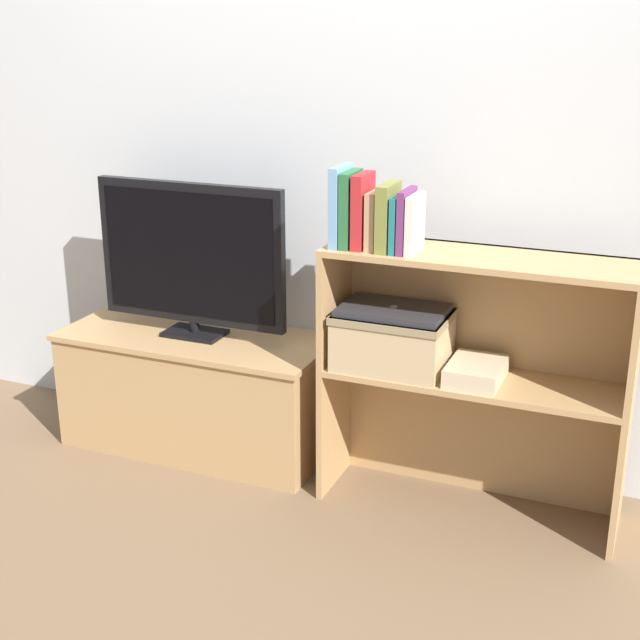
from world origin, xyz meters
The scene contains 17 objects.
ground_plane centered at (0.00, 0.00, 0.00)m, with size 16.00×16.00×0.00m, color brown.
wall_back centered at (0.00, 0.45, 1.20)m, with size 10.00×0.05×2.40m.
tv_stand centered at (-0.53, 0.21, 0.23)m, with size 1.01×0.44×0.45m.
tv centered at (-0.53, 0.21, 0.75)m, with size 0.73×0.14×0.57m.
bookshelf_lower_tier centered at (0.53, 0.21, 0.30)m, with size 0.97×0.29×0.47m.
bookshelf_upper_tier centered at (0.53, 0.21, 0.73)m, with size 0.97×0.29×0.40m.
book_skyblue centered at (0.09, 0.10, 1.00)m, with size 0.03×0.15×0.25m.
book_forest centered at (0.12, 0.10, 1.00)m, with size 0.03×0.14×0.24m.
book_crimson centered at (0.16, 0.10, 0.99)m, with size 0.03×0.13×0.23m.
book_tan centered at (0.21, 0.10, 0.97)m, with size 0.03×0.12×0.18m.
book_olive centered at (0.25, 0.10, 0.98)m, with size 0.04×0.15×0.21m.
book_teal centered at (0.28, 0.10, 0.96)m, with size 0.02×0.14×0.18m.
book_plum centered at (0.31, 0.10, 0.97)m, with size 0.02×0.14×0.20m.
book_ivory centered at (0.33, 0.10, 0.97)m, with size 0.03×0.14×0.18m.
storage_basket_left centered at (0.26, 0.13, 0.58)m, with size 0.36×0.26×0.19m.
laptop centered at (0.26, 0.13, 0.67)m, with size 0.34×0.23×0.02m.
magazine_stack centered at (0.54, 0.12, 0.50)m, with size 0.17×0.22×0.06m.
Camera 1 is at (1.09, -2.48, 1.57)m, focal length 50.00 mm.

